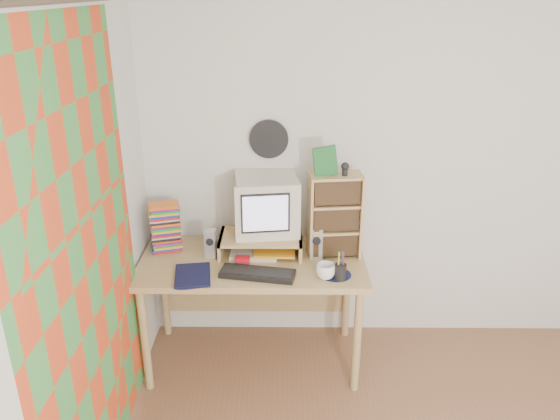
{
  "coord_description": "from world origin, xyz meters",
  "views": [
    {
      "loc": [
        -0.83,
        -1.65,
        2.32
      ],
      "look_at": [
        -0.86,
        1.33,
        1.11
      ],
      "focal_mm": 35.0,
      "sensor_mm": 36.0,
      "label": 1
    }
  ],
  "objects_px": {
    "cd_rack": "(334,215)",
    "mug": "(326,271)",
    "keyboard": "(258,274)",
    "crt_monitor": "(266,206)",
    "dvd_stack": "(166,231)",
    "desk": "(253,274)",
    "diary": "(175,275)"
  },
  "relations": [
    {
      "from": "cd_rack",
      "to": "mug",
      "type": "height_order",
      "value": "cd_rack"
    },
    {
      "from": "mug",
      "to": "keyboard",
      "type": "bearing_deg",
      "value": 176.5
    },
    {
      "from": "crt_monitor",
      "to": "mug",
      "type": "xyz_separation_m",
      "value": [
        0.35,
        -0.38,
        -0.26
      ]
    },
    {
      "from": "crt_monitor",
      "to": "dvd_stack",
      "type": "bearing_deg",
      "value": 173.04
    },
    {
      "from": "desk",
      "to": "diary",
      "type": "bearing_deg",
      "value": -145.26
    },
    {
      "from": "dvd_stack",
      "to": "desk",
      "type": "bearing_deg",
      "value": -24.63
    },
    {
      "from": "crt_monitor",
      "to": "cd_rack",
      "type": "relative_size",
      "value": 0.72
    },
    {
      "from": "dvd_stack",
      "to": "cd_rack",
      "type": "height_order",
      "value": "cd_rack"
    },
    {
      "from": "diary",
      "to": "keyboard",
      "type": "bearing_deg",
      "value": -4.1
    },
    {
      "from": "desk",
      "to": "diary",
      "type": "relative_size",
      "value": 5.59
    },
    {
      "from": "desk",
      "to": "dvd_stack",
      "type": "height_order",
      "value": "dvd_stack"
    },
    {
      "from": "dvd_stack",
      "to": "cd_rack",
      "type": "xyz_separation_m",
      "value": [
        1.07,
        -0.06,
        0.14
      ]
    },
    {
      "from": "desk",
      "to": "cd_rack",
      "type": "bearing_deg",
      "value": 2.42
    },
    {
      "from": "cd_rack",
      "to": "mug",
      "type": "relative_size",
      "value": 4.66
    },
    {
      "from": "crt_monitor",
      "to": "keyboard",
      "type": "distance_m",
      "value": 0.46
    },
    {
      "from": "keyboard",
      "to": "cd_rack",
      "type": "xyz_separation_m",
      "value": [
        0.47,
        0.29,
        0.25
      ]
    },
    {
      "from": "mug",
      "to": "diary",
      "type": "height_order",
      "value": "mug"
    },
    {
      "from": "desk",
      "to": "crt_monitor",
      "type": "distance_m",
      "value": 0.45
    },
    {
      "from": "desk",
      "to": "dvd_stack",
      "type": "relative_size",
      "value": 5.42
    },
    {
      "from": "keyboard",
      "to": "crt_monitor",
      "type": "bearing_deg",
      "value": 93.41
    },
    {
      "from": "keyboard",
      "to": "dvd_stack",
      "type": "bearing_deg",
      "value": 160.43
    },
    {
      "from": "dvd_stack",
      "to": "diary",
      "type": "relative_size",
      "value": 1.03
    },
    {
      "from": "mug",
      "to": "cd_rack",
      "type": "bearing_deg",
      "value": 77.43
    },
    {
      "from": "keyboard",
      "to": "diary",
      "type": "xyz_separation_m",
      "value": [
        -0.48,
        -0.04,
        0.01
      ]
    },
    {
      "from": "crt_monitor",
      "to": "mug",
      "type": "height_order",
      "value": "crt_monitor"
    },
    {
      "from": "keyboard",
      "to": "diary",
      "type": "distance_m",
      "value": 0.48
    },
    {
      "from": "keyboard",
      "to": "dvd_stack",
      "type": "relative_size",
      "value": 1.71
    },
    {
      "from": "cd_rack",
      "to": "mug",
      "type": "xyz_separation_m",
      "value": [
        -0.07,
        -0.31,
        -0.22
      ]
    },
    {
      "from": "crt_monitor",
      "to": "diary",
      "type": "xyz_separation_m",
      "value": [
        -0.52,
        -0.39,
        -0.28
      ]
    },
    {
      "from": "crt_monitor",
      "to": "keyboard",
      "type": "xyz_separation_m",
      "value": [
        -0.04,
        -0.36,
        -0.29
      ]
    },
    {
      "from": "cd_rack",
      "to": "diary",
      "type": "relative_size",
      "value": 2.13
    },
    {
      "from": "crt_monitor",
      "to": "diary",
      "type": "bearing_deg",
      "value": -151.04
    }
  ]
}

